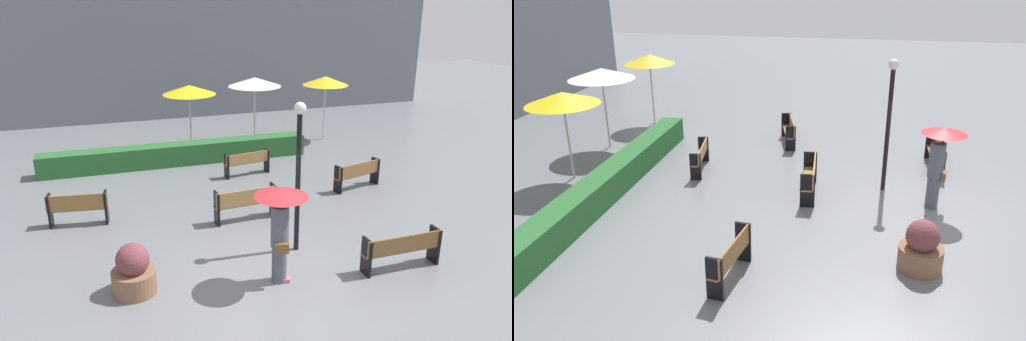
% 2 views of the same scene
% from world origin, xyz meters
% --- Properties ---
extents(ground_plane, '(60.00, 60.00, 0.00)m').
position_xyz_m(ground_plane, '(0.00, 0.00, 0.00)').
color(ground_plane, slate).
extents(bench_back_row, '(1.64, 0.55, 0.81)m').
position_xyz_m(bench_back_row, '(1.41, 6.54, 0.49)').
color(bench_back_row, '#9E7242').
rests_on(bench_back_row, ground).
extents(bench_far_left, '(1.58, 0.55, 0.90)m').
position_xyz_m(bench_far_left, '(-3.99, 4.17, 0.53)').
color(bench_far_left, olive).
rests_on(bench_far_left, ground).
extents(bench_mid_center, '(1.77, 0.49, 0.91)m').
position_xyz_m(bench_mid_center, '(0.32, 3.11, 0.54)').
color(bench_mid_center, '#9E7242').
rests_on(bench_mid_center, ground).
extents(bench_far_right, '(1.69, 0.73, 0.85)m').
position_xyz_m(bench_far_right, '(4.35, 4.30, 0.51)').
color(bench_far_right, olive).
rests_on(bench_far_right, ground).
extents(bench_near_right, '(1.89, 0.40, 0.86)m').
position_xyz_m(bench_near_right, '(2.87, -0.42, 0.51)').
color(bench_near_right, brown).
rests_on(bench_near_right, ground).
extents(pedestrian_with_umbrella, '(1.11, 1.11, 2.15)m').
position_xyz_m(pedestrian_with_umbrella, '(0.09, -0.09, 1.46)').
color(pedestrian_with_umbrella, '#4C515B').
rests_on(pedestrian_with_umbrella, ground).
extents(planter_pot, '(0.92, 0.92, 1.09)m').
position_xyz_m(planter_pot, '(-2.89, 0.47, 0.47)').
color(planter_pot, brown).
rests_on(planter_pot, ground).
extents(lamp_post, '(0.28, 0.28, 3.60)m').
position_xyz_m(lamp_post, '(0.99, 1.16, 2.23)').
color(lamp_post, black).
rests_on(lamp_post, ground).
extents(patio_umbrella_yellow, '(2.02, 2.02, 2.55)m').
position_xyz_m(patio_umbrella_yellow, '(0.17, 10.02, 2.36)').
color(patio_umbrella_yellow, silver).
rests_on(patio_umbrella_yellow, ground).
extents(patio_umbrella_white, '(2.12, 2.12, 2.67)m').
position_xyz_m(patio_umbrella_white, '(2.86, 10.24, 2.49)').
color(patio_umbrella_white, silver).
rests_on(patio_umbrella_white, ground).
extents(patio_umbrella_yellow_far, '(1.85, 1.85, 2.64)m').
position_xyz_m(patio_umbrella_yellow_far, '(5.75, 9.81, 2.45)').
color(patio_umbrella_yellow_far, silver).
rests_on(patio_umbrella_yellow_far, ground).
extents(hedge_strip, '(9.49, 0.70, 0.76)m').
position_xyz_m(hedge_strip, '(-0.63, 8.40, 0.38)').
color(hedge_strip, '#28602D').
rests_on(hedge_strip, ground).
extents(building_facade, '(28.00, 1.20, 9.67)m').
position_xyz_m(building_facade, '(0.00, 16.00, 4.83)').
color(building_facade, slate).
rests_on(building_facade, ground).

